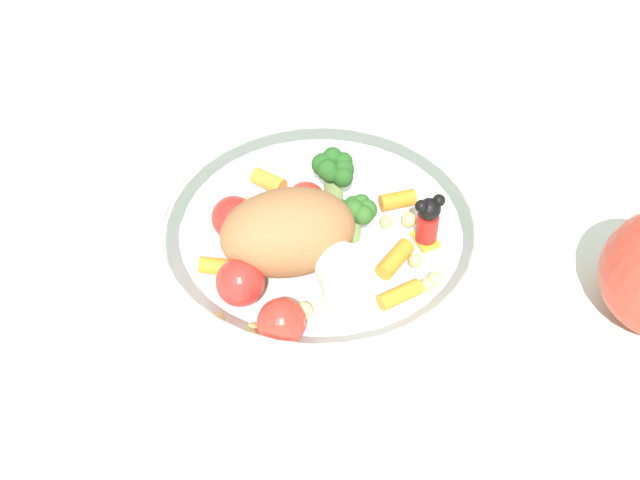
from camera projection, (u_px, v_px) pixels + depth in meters
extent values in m
plane|color=silver|center=(341.00, 272.00, 0.60)|extent=(2.40, 2.40, 0.00)
cylinder|color=white|center=(320.00, 262.00, 0.60)|extent=(0.21, 0.21, 0.01)
torus|color=white|center=(320.00, 222.00, 0.57)|extent=(0.22, 0.22, 0.01)
ellipsoid|color=#9E663D|center=(289.00, 231.00, 0.57)|extent=(0.10, 0.08, 0.06)
cylinder|color=#8EB766|center=(334.00, 188.00, 0.63)|extent=(0.01, 0.01, 0.02)
sphere|color=#23561E|center=(343.00, 169.00, 0.62)|extent=(0.02, 0.02, 0.02)
sphere|color=#23561E|center=(342.00, 162.00, 0.62)|extent=(0.01, 0.01, 0.01)
sphere|color=#23561E|center=(333.00, 157.00, 0.62)|extent=(0.01, 0.01, 0.01)
sphere|color=#23561E|center=(324.00, 164.00, 0.62)|extent=(0.02, 0.02, 0.02)
sphere|color=#23561E|center=(329.00, 170.00, 0.61)|extent=(0.02, 0.02, 0.02)
sphere|color=#23561E|center=(332.00, 173.00, 0.61)|extent=(0.01, 0.01, 0.01)
sphere|color=#23561E|center=(344.00, 177.00, 0.61)|extent=(0.01, 0.01, 0.01)
cylinder|color=#7FAD5B|center=(354.00, 228.00, 0.60)|extent=(0.01, 0.01, 0.02)
sphere|color=#2D6023|center=(367.00, 210.00, 0.59)|extent=(0.02, 0.02, 0.02)
sphere|color=#2D6023|center=(362.00, 203.00, 0.59)|extent=(0.01, 0.01, 0.01)
sphere|color=#2D6023|center=(354.00, 205.00, 0.59)|extent=(0.01, 0.01, 0.01)
sphere|color=#2D6023|center=(345.00, 208.00, 0.59)|extent=(0.01, 0.01, 0.01)
sphere|color=#2D6023|center=(343.00, 210.00, 0.58)|extent=(0.01, 0.01, 0.01)
sphere|color=#2D6023|center=(355.00, 209.00, 0.58)|extent=(0.01, 0.01, 0.01)
sphere|color=#2D6023|center=(364.00, 215.00, 0.58)|extent=(0.01, 0.01, 0.01)
sphere|color=silver|center=(349.00, 285.00, 0.55)|extent=(0.03, 0.03, 0.03)
sphere|color=silver|center=(347.00, 267.00, 0.56)|extent=(0.03, 0.03, 0.03)
sphere|color=silver|center=(336.00, 286.00, 0.55)|extent=(0.02, 0.02, 0.02)
sphere|color=silver|center=(345.00, 298.00, 0.54)|extent=(0.02, 0.02, 0.02)
cube|color=yellow|center=(427.00, 240.00, 0.60)|extent=(0.02, 0.02, 0.00)
cylinder|color=red|center=(428.00, 227.00, 0.60)|extent=(0.02, 0.02, 0.02)
sphere|color=black|center=(430.00, 209.00, 0.58)|extent=(0.02, 0.02, 0.02)
sphere|color=black|center=(422.00, 206.00, 0.58)|extent=(0.01, 0.01, 0.01)
sphere|color=black|center=(440.00, 200.00, 0.58)|extent=(0.01, 0.01, 0.01)
cylinder|color=orange|center=(269.00, 181.00, 0.64)|extent=(0.03, 0.02, 0.01)
cylinder|color=orange|center=(399.00, 200.00, 0.63)|extent=(0.03, 0.02, 0.01)
cylinder|color=orange|center=(396.00, 255.00, 0.59)|extent=(0.03, 0.03, 0.01)
cylinder|color=orange|center=(226.00, 267.00, 0.58)|extent=(0.04, 0.02, 0.01)
cylinder|color=orange|center=(401.00, 295.00, 0.56)|extent=(0.03, 0.03, 0.01)
sphere|color=red|center=(235.00, 218.00, 0.60)|extent=(0.03, 0.03, 0.03)
sphere|color=red|center=(241.00, 282.00, 0.56)|extent=(0.03, 0.03, 0.03)
sphere|color=red|center=(283.00, 322.00, 0.54)|extent=(0.03, 0.03, 0.03)
sphere|color=red|center=(307.00, 201.00, 0.61)|extent=(0.03, 0.03, 0.03)
sphere|color=tan|center=(428.00, 285.00, 0.57)|extent=(0.01, 0.01, 0.01)
sphere|color=#D1B775|center=(436.00, 279.00, 0.57)|extent=(0.01, 0.01, 0.01)
sphere|color=tan|center=(387.00, 222.00, 0.61)|extent=(0.01, 0.01, 0.01)
sphere|color=tan|center=(248.00, 204.00, 0.62)|extent=(0.01, 0.01, 0.01)
sphere|color=tan|center=(417.00, 262.00, 0.59)|extent=(0.01, 0.01, 0.01)
sphere|color=#D1B775|center=(305.00, 311.00, 0.55)|extent=(0.01, 0.01, 0.01)
sphere|color=#D1B775|center=(430.00, 222.00, 0.61)|extent=(0.01, 0.01, 0.01)
sphere|color=#D1B775|center=(410.00, 220.00, 0.61)|extent=(0.01, 0.01, 0.01)
sphere|color=#D1B775|center=(218.00, 320.00, 0.55)|extent=(0.01, 0.01, 0.01)
sphere|color=#D1B775|center=(267.00, 220.00, 0.61)|extent=(0.01, 0.01, 0.01)
sphere|color=tan|center=(253.00, 331.00, 0.54)|extent=(0.01, 0.01, 0.01)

